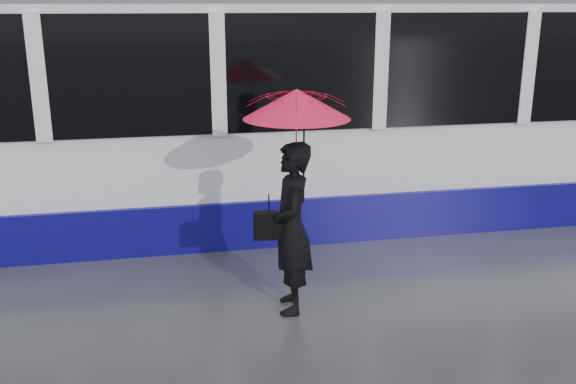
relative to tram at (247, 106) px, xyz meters
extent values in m
plane|color=#2C2C31|center=(-0.06, -2.50, -1.64)|extent=(90.00, 90.00, 0.00)
cube|color=#3F3D38|center=(-0.06, -0.72, -1.63)|extent=(34.00, 0.07, 0.02)
cube|color=#3F3D38|center=(-0.06, 0.72, -1.63)|extent=(34.00, 0.07, 0.02)
cube|color=white|center=(0.00, 0.00, -0.11)|extent=(24.00, 2.40, 2.95)
cube|color=#0E0968|center=(0.00, 0.00, -1.33)|extent=(24.00, 2.56, 0.62)
cube|color=black|center=(0.00, 0.00, 0.56)|extent=(23.00, 2.48, 1.40)
imported|color=black|center=(0.02, -2.98, -0.77)|extent=(0.49, 0.68, 1.74)
imported|color=#FC1594|center=(0.07, -2.98, 0.19)|extent=(1.06, 1.07, 0.87)
cone|color=#FC1594|center=(0.07, -2.98, 0.47)|extent=(1.14, 1.14, 0.28)
cylinder|color=black|center=(0.07, -2.98, 0.63)|extent=(0.01, 0.01, 0.07)
cylinder|color=black|center=(0.15, -2.96, -0.13)|extent=(0.02, 0.02, 0.76)
cube|color=black|center=(-0.20, -2.96, -0.73)|extent=(0.32, 0.17, 0.27)
cylinder|color=black|center=(-0.20, -2.96, -0.50)|extent=(0.01, 0.01, 0.18)
camera|label=1|loc=(-1.19, -8.83, 1.37)|focal=40.00mm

